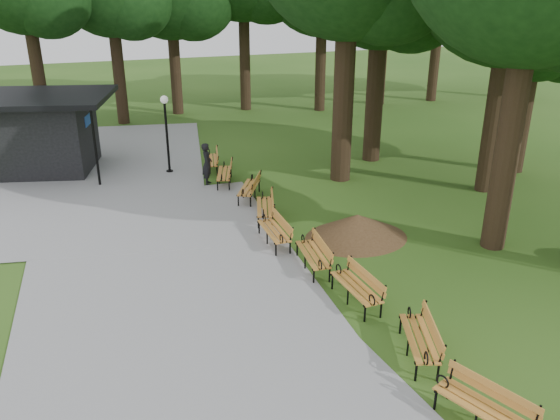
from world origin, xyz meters
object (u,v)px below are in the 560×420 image
object	(u,v)px
bench_2	(419,338)
bench_4	(313,255)
bench_3	(356,287)
lawn_tree_5	(543,4)
dirt_mound	(357,226)
bench_5	(274,231)
bench_6	(265,207)
bench_9	(211,160)
person	(207,164)
kiosk	(41,133)
lamp_post	(166,118)
bench_7	(249,188)
bench_8	(224,173)
bench_1	(483,408)

from	to	relation	value
bench_2	bench_4	distance (m)	4.42
bench_3	lawn_tree_5	distance (m)	14.54
dirt_mound	bench_5	distance (m)	2.61
dirt_mound	bench_6	world-z (taller)	bench_6
bench_5	bench_9	distance (m)	7.67
person	dirt_mound	world-z (taller)	person
bench_3	bench_4	world-z (taller)	same
kiosk	dirt_mound	distance (m)	14.06
lamp_post	bench_5	distance (m)	8.38
lawn_tree_5	bench_3	bearing A→B (deg)	-147.02
person	bench_6	bearing A→B (deg)	-152.34
bench_6	bench_7	world-z (taller)	same
bench_2	lawn_tree_5	world-z (taller)	lawn_tree_5
lawn_tree_5	bench_2	bearing A→B (deg)	-138.41
dirt_mound	bench_8	xyz separation A→B (m)	(-2.65, 6.21, 0.05)
kiosk	bench_6	world-z (taller)	kiosk
bench_6	lawn_tree_5	world-z (taller)	lawn_tree_5
bench_3	bench_4	bearing A→B (deg)	-174.14
dirt_mound	bench_5	world-z (taller)	bench_5
bench_1	bench_4	world-z (taller)	same
lamp_post	kiosk	bearing A→B (deg)	156.71
bench_2	bench_7	world-z (taller)	same
bench_4	bench_9	size ratio (longest dim) A/B	1.00
bench_1	bench_7	bearing A→B (deg)	160.89
bench_6	bench_9	distance (m)	5.76
bench_2	lawn_tree_5	distance (m)	15.64
dirt_mound	bench_5	xyz separation A→B (m)	(-2.58, 0.41, 0.05)
bench_8	bench_9	bearing A→B (deg)	-159.74
lamp_post	dirt_mound	xyz separation A→B (m)	(4.47, -8.35, -1.92)
dirt_mound	bench_9	xyz separation A→B (m)	(-2.75, 8.08, 0.05)
kiosk	bench_3	xyz separation A→B (m)	(7.58, -13.89, -1.16)
bench_3	bench_4	size ratio (longest dim) A/B	1.00
bench_5	bench_8	bearing A→B (deg)	-178.96
person	bench_9	world-z (taller)	person
lamp_post	bench_7	size ratio (longest dim) A/B	1.69
bench_4	bench_6	size ratio (longest dim) A/B	1.00
bench_2	bench_6	size ratio (longest dim) A/B	1.00
bench_1	person	bearing A→B (deg)	164.64
bench_1	bench_5	size ratio (longest dim) A/B	1.00
dirt_mound	bench_2	world-z (taller)	bench_2
dirt_mound	bench_9	world-z (taller)	bench_9
bench_3	person	bearing A→B (deg)	-174.50
kiosk	bench_5	bearing A→B (deg)	-41.68
bench_9	bench_1	bearing A→B (deg)	16.26
bench_2	bench_5	distance (m)	6.32
lamp_post	bench_3	xyz separation A→B (m)	(2.72, -11.80, -1.87)
kiosk	bench_9	distance (m)	7.09
bench_5	lawn_tree_5	bearing A→B (deg)	105.87
bench_3	bench_9	distance (m)	11.57
bench_1	lamp_post	bearing A→B (deg)	167.92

